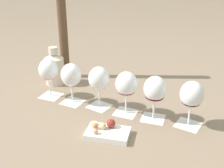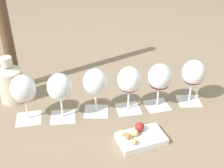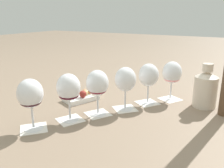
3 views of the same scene
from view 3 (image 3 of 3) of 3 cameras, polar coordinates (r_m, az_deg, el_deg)
The scene contains 15 objects.
ground_plane at distance 1.06m, azimuth -0.01°, elevation -6.54°, with size 8.00×8.00×0.00m, color #7F6B56.
tasting_card_0 at distance 1.24m, azimuth 13.81°, elevation -3.53°, with size 0.13×0.13×0.00m.
tasting_card_1 at distance 1.17m, azimuth 8.51°, elevation -4.48°, with size 0.13×0.13×0.00m.
tasting_card_2 at distance 1.09m, azimuth 3.14°, elevation -5.95°, with size 0.13×0.13×0.00m.
tasting_card_3 at distance 1.03m, azimuth -3.41°, elevation -7.17°, with size 0.13×0.13×0.00m.
tasting_card_4 at distance 0.99m, azimuth -10.01°, elevation -8.47°, with size 0.13×0.13×0.00m.
tasting_card_5 at distance 0.95m, azimuth -18.31°, elevation -10.12°, with size 0.13×0.13×0.00m.
wine_glass_0 at distance 1.20m, azimuth 14.23°, elevation 2.34°, with size 0.09×0.09×0.19m.
wine_glass_1 at distance 1.13m, azimuth 8.79°, elevation 1.74°, with size 0.09×0.09×0.19m.
wine_glass_2 at distance 1.04m, azimuth 3.25°, elevation 0.70°, with size 0.09×0.09×0.19m.
wine_glass_3 at distance 0.99m, azimuth -3.54°, elevation -0.20°, with size 0.09×0.09×0.19m.
wine_glass_4 at distance 0.94m, azimuth -10.41°, elevation -1.23°, with size 0.09×0.09×0.19m.
wine_glass_5 at distance 0.90m, azimuth -19.05°, elevation -2.68°, with size 0.09×0.09×0.19m.
ceramic_vase at distance 1.16m, azimuth 21.57°, elevation -0.99°, with size 0.10×0.10×0.20m.
snack_dish at distance 1.19m, azimuth -7.29°, elevation -3.14°, with size 0.19×0.16×0.06m.
Camera 3 is at (0.85, 0.48, 0.41)m, focal length 38.00 mm.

